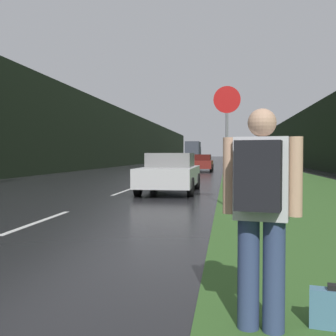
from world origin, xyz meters
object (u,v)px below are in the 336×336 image
car_passing_near (170,173)px  delivery_truck (193,152)px  hitchhiker_with_backpack (261,205)px  car_passing_far (201,163)px  car_oncoming (175,160)px  stop_sign (227,133)px

car_passing_near → delivery_truck: delivery_truck is taller
hitchhiker_with_backpack → car_passing_far: size_ratio=0.38×
delivery_truck → car_oncoming: bearing=-90.0°
hitchhiker_with_backpack → delivery_truck: size_ratio=0.23×
car_oncoming → delivery_truck: 24.99m
stop_sign → car_passing_near: bearing=117.1°
hitchhiker_with_backpack → car_passing_near: (-2.27, 11.81, -0.27)m
car_passing_far → car_oncoming: 11.75m
car_passing_near → delivery_truck: (-3.50, 55.06, 1.12)m
stop_sign → car_oncoming: (-5.51, 34.02, -1.21)m
car_passing_near → car_oncoming: (-3.50, 30.09, 0.01)m
delivery_truck → stop_sign: bearing=-84.7°
delivery_truck → hitchhiker_with_backpack: bearing=-85.1°
hitchhiker_with_backpack → car_passing_far: hitchhiker_with_backpack is taller
stop_sign → car_passing_near: size_ratio=0.66×
hitchhiker_with_backpack → car_passing_near: 12.03m
car_passing_far → car_passing_near: bearing=90.0°
hitchhiker_with_backpack → delivery_truck: bearing=106.5°
car_passing_near → car_passing_far: size_ratio=1.04×
car_passing_far → delivery_truck: bearing=-84.5°
car_oncoming → car_passing_far: bearing=-72.7°
car_passing_near → delivery_truck: bearing=-86.4°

